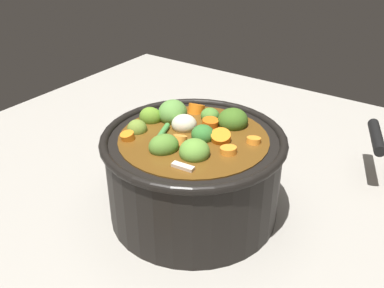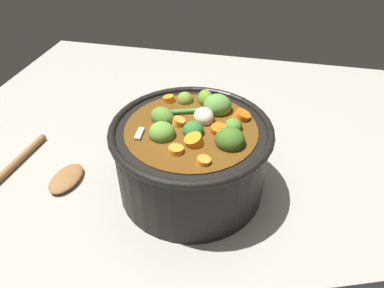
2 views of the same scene
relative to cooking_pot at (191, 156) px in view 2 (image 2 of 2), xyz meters
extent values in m
plane|color=#9E998E|center=(0.00, 0.00, -0.07)|extent=(1.10, 1.10, 0.00)
cylinder|color=black|center=(0.00, 0.00, -0.01)|extent=(0.24, 0.24, 0.12)
torus|color=black|center=(0.00, 0.00, 0.05)|extent=(0.26, 0.26, 0.01)
cylinder|color=brown|center=(0.00, 0.00, 0.00)|extent=(0.21, 0.21, 0.12)
ellipsoid|color=#56842F|center=(-0.01, -0.05, 0.06)|extent=(0.05, 0.05, 0.03)
ellipsoid|color=#33732D|center=(0.01, 0.01, 0.06)|extent=(0.04, 0.04, 0.03)
ellipsoid|color=olive|center=(-0.08, -0.03, 0.06)|extent=(0.04, 0.04, 0.03)
ellipsoid|color=#4F8231|center=(-0.01, 0.06, 0.06)|extent=(0.03, 0.03, 0.02)
ellipsoid|color=olive|center=(-0.08, 0.01, 0.06)|extent=(0.04, 0.04, 0.03)
ellipsoid|color=#629638|center=(0.03, -0.04, 0.06)|extent=(0.05, 0.05, 0.03)
ellipsoid|color=#5D9240|center=(-0.06, 0.03, 0.07)|extent=(0.05, 0.05, 0.04)
ellipsoid|color=#3F671F|center=(0.03, 0.06, 0.06)|extent=(0.06, 0.06, 0.03)
cylinder|color=orange|center=(-0.01, -0.02, 0.06)|extent=(0.02, 0.03, 0.02)
cylinder|color=orange|center=(0.00, 0.04, 0.06)|extent=(0.03, 0.03, 0.02)
cylinder|color=orange|center=(0.04, 0.01, 0.06)|extent=(0.04, 0.04, 0.03)
cylinder|color=orange|center=(-0.07, -0.05, 0.06)|extent=(0.03, 0.03, 0.02)
cylinder|color=orange|center=(-0.04, 0.07, 0.06)|extent=(0.03, 0.03, 0.02)
cylinder|color=orange|center=(0.06, -0.01, 0.06)|extent=(0.03, 0.03, 0.01)
cylinder|color=orange|center=(0.07, 0.03, 0.06)|extent=(0.02, 0.03, 0.01)
ellipsoid|color=beige|center=(-0.03, 0.01, 0.06)|extent=(0.05, 0.05, 0.03)
cylinder|color=#41873B|center=(-0.04, -0.02, 0.06)|extent=(0.02, 0.05, 0.01)
cube|color=beige|center=(0.03, -0.07, 0.06)|extent=(0.03, 0.01, 0.01)
ellipsoid|color=olive|center=(0.04, -0.22, -0.06)|extent=(0.08, 0.05, 0.01)
cylinder|color=olive|center=(0.03, -0.33, -0.06)|extent=(0.19, 0.03, 0.01)
camera|label=1|loc=(0.29, -0.43, 0.34)|focal=40.54mm
camera|label=2|loc=(0.43, 0.10, 0.37)|focal=33.18mm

